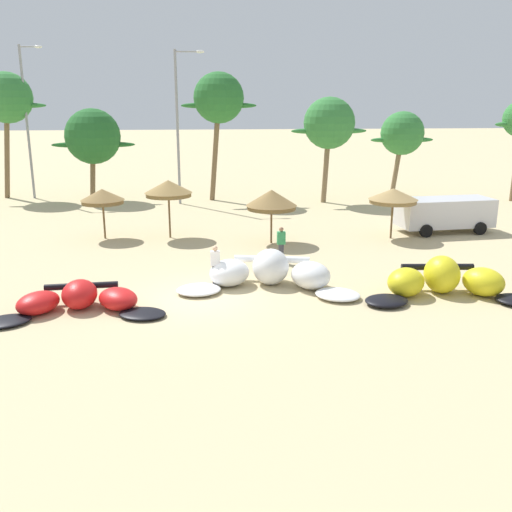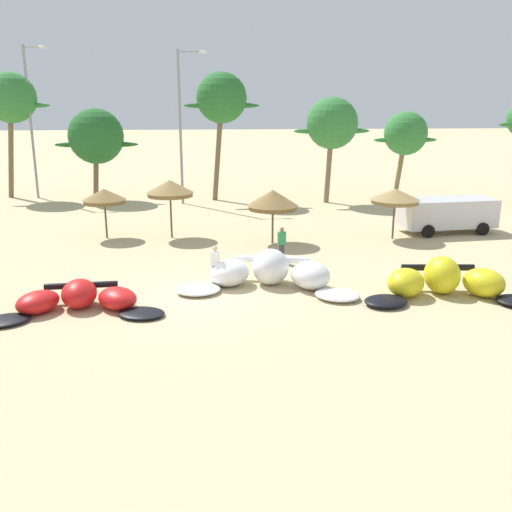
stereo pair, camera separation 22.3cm
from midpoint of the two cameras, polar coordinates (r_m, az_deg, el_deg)
name	(u,v)px [view 2 (the right image)]	position (r m, az deg, el deg)	size (l,w,h in m)	color
ground_plane	(197,299)	(20.61, -5.69, -4.31)	(260.00, 260.00, 0.00)	#C6B284
kite_left	(78,300)	(20.21, -17.21, -4.22)	(6.19, 3.01, 0.97)	black
kite_left_of_center	(270,273)	(21.66, 1.68, -1.77)	(7.01, 4.00, 1.39)	white
kite_center	(445,282)	(21.79, 18.77, -2.50)	(6.56, 3.28, 1.40)	black
beach_umbrella_near_van	(104,196)	(30.15, -14.86, 5.86)	(2.22, 2.22, 2.59)	brown
beach_umbrella_middle	(170,188)	(29.56, -8.46, 6.78)	(2.45, 2.45, 3.02)	brown
beach_umbrella_near_palms	(273,200)	(28.08, 1.93, 5.71)	(2.54, 2.54, 2.71)	brown
beach_umbrella_outermost	(395,196)	(29.90, 14.06, 5.89)	(2.52, 2.52, 2.62)	brown
parked_van	(445,213)	(32.38, 18.73, 4.17)	(5.21, 2.59, 1.84)	silver
person_near_kites	(215,266)	(21.65, -3.85, -1.01)	(0.36, 0.24, 1.62)	#383842
person_by_umbrellas	(282,245)	(24.82, 2.87, 1.13)	(0.36, 0.24, 1.62)	#383842
palm_left	(11,99)	(45.39, -23.39, 14.36)	(5.40, 3.60, 8.98)	brown
palm_left_of_gap	(96,137)	(42.30, -15.68, 11.51)	(5.82, 3.88, 6.48)	brown
palm_center_left	(222,99)	(40.82, -3.33, 15.54)	(5.28, 3.52, 8.93)	brown
palm_center_right	(332,124)	(40.06, 7.84, 13.06)	(5.29, 3.53, 7.25)	#7F6647
palm_right_of_gap	(406,134)	(44.56, 15.00, 11.80)	(4.85, 3.23, 6.24)	#7F6647
lamppost_west	(32,116)	(44.63, -21.56, 12.99)	(1.65, 0.24, 10.73)	gray
lamppost_west_center	(182,120)	(39.54, -7.27, 13.43)	(2.01, 0.24, 10.22)	gray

